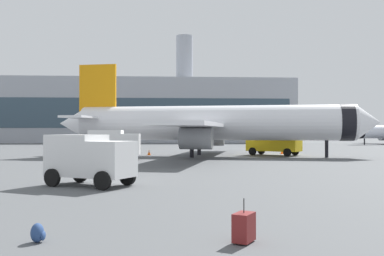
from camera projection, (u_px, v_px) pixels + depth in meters
airplane_at_gate at (211, 123)px, 48.31m from camera, size 35.40×32.22×10.50m
service_truck at (114, 143)px, 42.37m from camera, size 4.88×2.68×2.90m
fuel_truck at (273, 140)px, 50.64m from camera, size 6.25×5.49×3.20m
cargo_van at (89, 157)px, 22.20m from camera, size 4.82×3.96×2.60m
safety_cone_near at (149, 152)px, 50.99m from camera, size 0.44×0.44×0.67m
safety_cone_mid at (282, 151)px, 53.80m from camera, size 0.44×0.44×0.78m
rolling_suitcase at (244, 227)px, 10.86m from camera, size 0.68×0.75×1.10m
traveller_backpack at (38, 233)px, 10.89m from camera, size 0.36×0.40×0.48m
terminal_building at (126, 111)px, 114.70m from camera, size 86.08×19.18×28.03m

